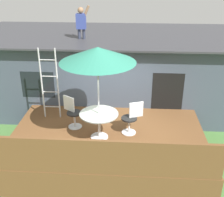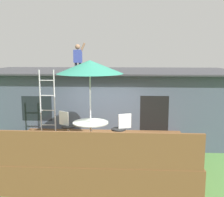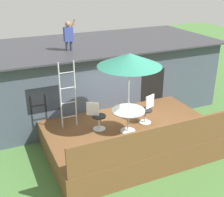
# 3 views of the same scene
# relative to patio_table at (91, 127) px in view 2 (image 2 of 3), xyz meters

# --- Properties ---
(ground_plane) EXTENTS (40.00, 40.00, 0.00)m
(ground_plane) POSITION_rel_patio_table_xyz_m (0.22, 0.26, -1.39)
(ground_plane) COLOR #477538
(house) EXTENTS (10.50, 4.50, 2.82)m
(house) POSITION_rel_patio_table_xyz_m (0.22, 3.86, 0.03)
(house) COLOR #424C5B
(house) RESTS_ON ground
(deck) EXTENTS (5.43, 3.67, 0.80)m
(deck) POSITION_rel_patio_table_xyz_m (0.22, 0.26, -0.99)
(deck) COLOR brown
(deck) RESTS_ON ground
(deck_railing) EXTENTS (5.33, 0.08, 0.90)m
(deck_railing) POSITION_rel_patio_table_xyz_m (0.22, -1.52, -0.14)
(deck_railing) COLOR brown
(deck_railing) RESTS_ON deck
(patio_table) EXTENTS (1.04, 1.04, 0.74)m
(patio_table) POSITION_rel_patio_table_xyz_m (0.00, 0.00, 0.00)
(patio_table) COLOR silver
(patio_table) RESTS_ON deck
(patio_umbrella) EXTENTS (1.90, 1.90, 2.54)m
(patio_umbrella) POSITION_rel_patio_table_xyz_m (0.00, 0.00, 1.76)
(patio_umbrella) COLOR silver
(patio_umbrella) RESTS_ON deck
(step_ladder) EXTENTS (0.52, 0.04, 2.20)m
(step_ladder) POSITION_rel_patio_table_xyz_m (-1.58, 1.09, 0.51)
(step_ladder) COLOR silver
(step_ladder) RESTS_ON deck
(person_figure) EXTENTS (0.47, 0.20, 1.11)m
(person_figure) POSITION_rel_patio_table_xyz_m (-0.88, 3.03, 2.04)
(person_figure) COLOR #33384C
(person_figure) RESTS_ON house
(patio_chair_left) EXTENTS (0.56, 0.46, 0.92)m
(patio_chair_left) POSITION_rel_patio_table_xyz_m (-0.83, 0.56, -0.13)
(patio_chair_left) COLOR silver
(patio_chair_left) RESTS_ON deck
(patio_chair_right) EXTENTS (0.60, 0.44, 0.92)m
(patio_chair_right) POSITION_rel_patio_table_xyz_m (0.87, 0.33, -0.13)
(patio_chair_right) COLOR silver
(patio_chair_right) RESTS_ON deck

